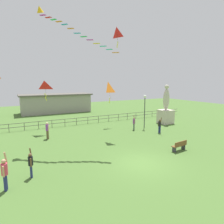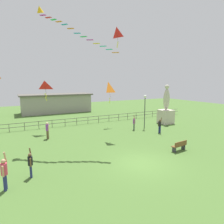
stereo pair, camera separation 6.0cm
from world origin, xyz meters
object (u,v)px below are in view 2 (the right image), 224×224
(person_0, at_px, (134,123))
(person_3, at_px, (4,172))
(kite_0, at_px, (45,86))
(kite_1, at_px, (116,33))
(person_4, at_px, (160,125))
(lamppost, at_px, (145,104))
(person_1, at_px, (47,129))
(kite_3, at_px, (108,88))
(person_2, at_px, (30,163))
(park_bench, at_px, (180,146))
(statue_monument, at_px, (166,112))
(streamer_kite, at_px, (47,14))

(person_0, height_order, person_3, person_3)
(kite_0, bearing_deg, kite_1, -31.22)
(person_4, bearing_deg, kite_1, 154.02)
(person_4, bearing_deg, lamppost, 91.12)
(person_1, xyz_separation_m, kite_3, (8.15, 2.75, 3.90))
(lamppost, height_order, person_2, lamppost)
(person_2, height_order, kite_1, kite_1)
(park_bench, xyz_separation_m, person_4, (2.33, 5.08, 0.45))
(statue_monument, xyz_separation_m, person_4, (-4.12, -3.49, -0.75))
(lamppost, relative_size, person_2, 2.30)
(statue_monument, xyz_separation_m, kite_1, (-8.51, -1.35, 9.04))
(person_3, relative_size, kite_0, 0.92)
(person_1, bearing_deg, statue_monument, 0.01)
(person_1, xyz_separation_m, person_4, (11.50, -3.48, -0.07))
(person_0, relative_size, kite_0, 0.81)
(person_1, relative_size, person_3, 0.84)
(statue_monument, distance_m, lamppost, 4.46)
(lamppost, distance_m, person_2, 15.42)
(person_3, relative_size, kite_1, 1.00)
(kite_1, relative_size, kite_3, 0.77)
(person_3, bearing_deg, statue_monument, 24.03)
(person_4, distance_m, streamer_kite, 15.49)
(kite_0, relative_size, streamer_kite, 0.39)
(statue_monument, relative_size, kite_0, 2.41)
(lamppost, relative_size, streamer_kite, 0.72)
(person_1, bearing_deg, kite_3, 18.63)
(statue_monument, bearing_deg, kite_1, -170.97)
(person_3, distance_m, streamer_kite, 13.09)
(park_bench, xyz_separation_m, person_2, (-11.36, 0.91, 0.43))
(person_3, height_order, kite_1, kite_1)
(person_1, height_order, kite_1, kite_1)
(statue_monument, bearing_deg, streamer_kite, -174.34)
(lamppost, bearing_deg, kite_3, 133.21)
(kite_3, bearing_deg, person_4, -61.77)
(statue_monument, height_order, lamppost, statue_monument)
(lamppost, xyz_separation_m, kite_1, (-4.33, -0.59, 7.68))
(statue_monument, xyz_separation_m, lamppost, (-4.18, -0.76, 1.36))
(person_2, relative_size, person_3, 0.87)
(kite_0, xyz_separation_m, kite_1, (6.76, -4.10, 5.44))
(person_4, relative_size, kite_0, 0.82)
(person_1, bearing_deg, person_4, -16.86)
(person_4, bearing_deg, person_0, 125.58)
(streamer_kite, bearing_deg, park_bench, -38.41)
(kite_3, xyz_separation_m, streamer_kite, (-7.87, -4.27, 6.53))
(person_0, bearing_deg, park_bench, -94.24)
(streamer_kite, bearing_deg, kite_0, 88.97)
(person_4, height_order, kite_0, kite_0)
(person_3, xyz_separation_m, kite_1, (10.63, 7.18, 9.67))
(lamppost, xyz_separation_m, park_bench, (-2.28, -7.81, -2.55))
(kite_3, height_order, streamer_kite, streamer_kite)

